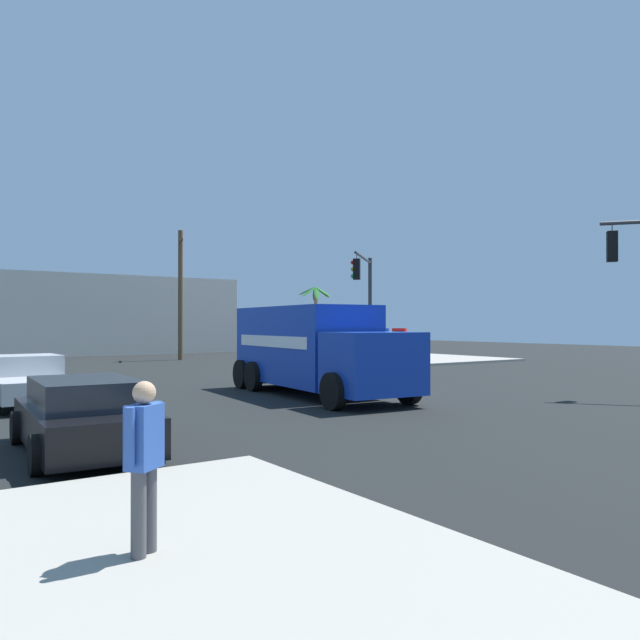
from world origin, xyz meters
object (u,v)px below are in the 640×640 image
(palm_tree_far, at_px, (316,308))
(traffic_light_secondary, at_px, (365,292))
(vending_machine_red, at_px, (399,342))
(sedan_black, at_px, (83,417))
(pickup_silver, at_px, (23,379))
(utility_pole, at_px, (180,293))
(delivery_truck, at_px, (315,349))
(vending_machine_blue, at_px, (382,342))
(pedestrian_near_corner, at_px, (144,456))

(palm_tree_far, bearing_deg, traffic_light_secondary, -113.32)
(vending_machine_red, bearing_deg, sedan_black, -141.98)
(traffic_light_secondary, height_order, sedan_black, traffic_light_secondary)
(pickup_silver, distance_m, utility_pole, 21.89)
(pickup_silver, bearing_deg, vending_machine_red, 25.95)
(utility_pole, bearing_deg, delivery_truck, -100.73)
(vending_machine_red, bearing_deg, traffic_light_secondary, -140.28)
(sedan_black, relative_size, utility_pole, 0.54)
(vending_machine_red, bearing_deg, palm_tree_far, 136.82)
(vending_machine_red, distance_m, vending_machine_blue, 1.59)
(pedestrian_near_corner, relative_size, utility_pole, 0.19)
(palm_tree_far, distance_m, utility_pole, 9.54)
(traffic_light_secondary, bearing_deg, pedestrian_near_corner, -133.76)
(traffic_light_secondary, bearing_deg, palm_tree_far, 66.68)
(sedan_black, distance_m, vending_machine_red, 32.83)
(sedan_black, relative_size, pedestrian_near_corner, 2.75)
(sedan_black, bearing_deg, pickup_silver, 88.08)
(pedestrian_near_corner, bearing_deg, utility_pole, 67.36)
(pedestrian_near_corner, bearing_deg, sedan_black, 81.38)
(sedan_black, bearing_deg, palm_tree_far, 48.22)
(traffic_light_secondary, xyz_separation_m, pedestrian_near_corner, (-17.45, -18.22, -2.82))
(pedestrian_near_corner, distance_m, utility_pole, 34.22)
(utility_pole, bearing_deg, sedan_black, -115.46)
(vending_machine_red, height_order, vending_machine_blue, same)
(traffic_light_secondary, height_order, vending_machine_blue, traffic_light_secondary)
(sedan_black, height_order, vending_machine_blue, vending_machine_blue)
(traffic_light_secondary, bearing_deg, pickup_silver, -163.78)
(palm_tree_far, xyz_separation_m, utility_pole, (-9.37, 1.53, 0.88))
(vending_machine_blue, bearing_deg, vending_machine_red, -0.64)
(pedestrian_near_corner, bearing_deg, delivery_truck, 49.16)
(pickup_silver, height_order, palm_tree_far, palm_tree_far)
(vending_machine_blue, distance_m, palm_tree_far, 5.30)
(pedestrian_near_corner, bearing_deg, palm_tree_far, 53.06)
(utility_pole, bearing_deg, pickup_silver, -123.71)
(delivery_truck, distance_m, utility_pole, 21.39)
(traffic_light_secondary, distance_m, sedan_black, 21.02)
(sedan_black, distance_m, pedestrian_near_corner, 5.79)
(delivery_truck, bearing_deg, vending_machine_red, 41.10)
(sedan_black, height_order, utility_pole, utility_pole)
(delivery_truck, height_order, utility_pole, utility_pole)
(delivery_truck, relative_size, vending_machine_blue, 4.39)
(sedan_black, distance_m, palm_tree_far, 32.57)
(traffic_light_secondary, distance_m, vending_machine_red, 12.39)
(delivery_truck, distance_m, palm_tree_far, 23.53)
(traffic_light_secondary, bearing_deg, vending_machine_blue, 45.13)
(traffic_light_secondary, xyz_separation_m, vending_machine_red, (9.28, 7.71, -2.80))
(delivery_truck, distance_m, pickup_silver, 8.57)
(traffic_light_secondary, distance_m, pickup_silver, 17.29)
(vending_machine_blue, relative_size, utility_pole, 0.23)
(traffic_light_secondary, xyz_separation_m, sedan_black, (-16.58, -12.51, -3.24))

